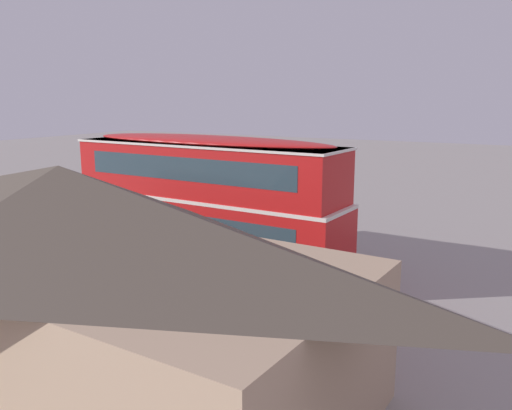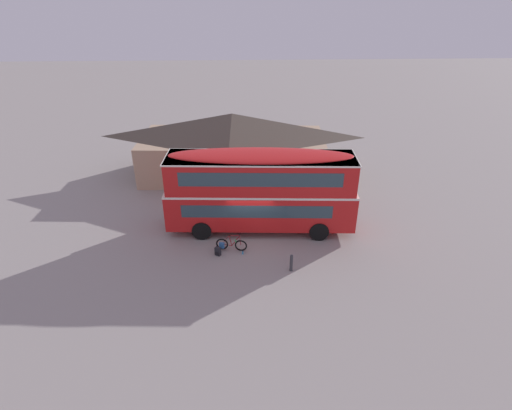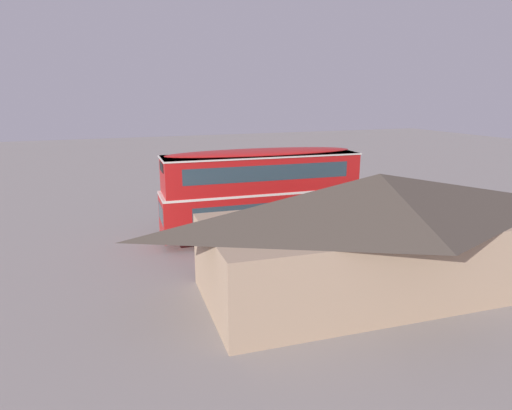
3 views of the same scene
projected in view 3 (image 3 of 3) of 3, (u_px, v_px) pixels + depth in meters
ground_plane at (267, 231)px, 25.25m from camera, size 120.00×120.00×0.00m
double_decker_bus at (261, 189)px, 23.70m from camera, size 10.79×3.09×4.79m
touring_bicycle at (275, 217)px, 26.86m from camera, size 1.71×0.51×1.03m
backpack_on_ground at (282, 216)px, 27.51m from camera, size 0.36×0.33×0.52m
water_bottle_blue_sports at (262, 220)px, 27.07m from camera, size 0.08×0.08×0.22m
pub_building at (376, 232)px, 17.20m from camera, size 13.94×6.82×4.69m
kerb_bollard at (216, 212)px, 27.51m from camera, size 0.16×0.16×0.97m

